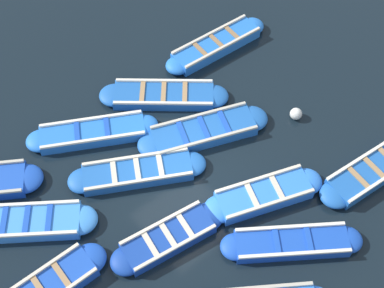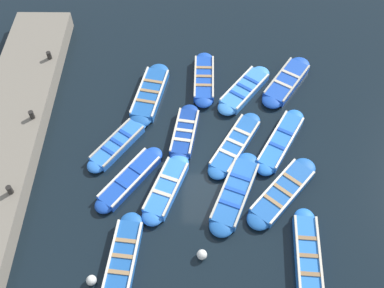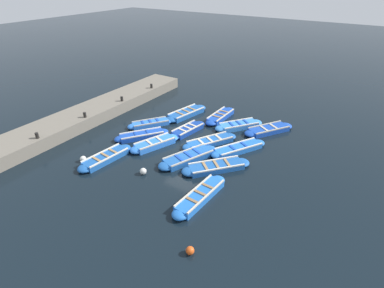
% 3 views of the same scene
% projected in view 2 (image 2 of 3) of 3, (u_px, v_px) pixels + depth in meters
% --- Properties ---
extents(ground_plane, '(120.00, 120.00, 0.00)m').
position_uv_depth(ground_plane, '(213.00, 166.00, 17.72)').
color(ground_plane, black).
extents(boat_stern_in, '(1.01, 3.83, 0.42)m').
position_uv_depth(boat_stern_in, '(308.00, 258.00, 15.26)').
color(boat_stern_in, blue).
rests_on(boat_stern_in, ground).
extents(boat_alongside, '(1.71, 3.96, 0.41)m').
position_uv_depth(boat_alongside, '(150.00, 94.00, 19.80)').
color(boat_alongside, '#1E59AD').
rests_on(boat_alongside, ground).
extents(boat_end_of_row, '(1.91, 3.38, 0.42)m').
position_uv_depth(boat_end_of_row, '(166.00, 188.00, 16.90)').
color(boat_end_of_row, blue).
rests_on(boat_end_of_row, ground).
extents(boat_broadside, '(1.20, 3.58, 0.40)m').
position_uv_depth(boat_broadside, '(123.00, 258.00, 15.26)').
color(boat_broadside, '#1E59AD').
rests_on(boat_broadside, ground).
extents(boat_centre, '(2.48, 3.08, 0.37)m').
position_uv_depth(boat_centre, '(118.00, 144.00, 18.16)').
color(boat_centre, blue).
rests_on(boat_centre, ground).
extents(boat_bow_out, '(3.20, 3.51, 0.36)m').
position_uv_depth(boat_bow_out, '(282.00, 192.00, 16.83)').
color(boat_bow_out, '#1E59AD').
rests_on(boat_bow_out, ground).
extents(boat_near_quay, '(1.26, 3.22, 0.39)m').
position_uv_depth(boat_near_quay, '(185.00, 133.00, 18.51)').
color(boat_near_quay, navy).
rests_on(boat_near_quay, ground).
extents(boat_far_corner, '(2.78, 3.58, 0.38)m').
position_uv_depth(boat_far_corner, '(287.00, 82.00, 20.27)').
color(boat_far_corner, '#1947B7').
rests_on(boat_far_corner, ground).
extents(boat_mid_row, '(0.93, 3.47, 0.41)m').
position_uv_depth(boat_mid_row, '(204.00, 79.00, 20.35)').
color(boat_mid_row, '#1947B7').
rests_on(boat_mid_row, ground).
extents(boat_inner_gap, '(2.68, 3.31, 0.37)m').
position_uv_depth(boat_inner_gap, '(130.00, 179.00, 17.18)').
color(boat_inner_gap, '#1947B7').
rests_on(boat_inner_gap, ground).
extents(boat_outer_right, '(2.54, 3.66, 0.36)m').
position_uv_depth(boat_outer_right, '(235.00, 145.00, 18.16)').
color(boat_outer_right, '#1E59AD').
rests_on(boat_outer_right, ground).
extents(boat_outer_left, '(2.52, 3.65, 0.38)m').
position_uv_depth(boat_outer_left, '(281.00, 141.00, 18.26)').
color(boat_outer_left, blue).
rests_on(boat_outer_left, ground).
extents(boat_drifting, '(2.79, 3.34, 0.40)m').
position_uv_depth(boat_drifting, '(244.00, 90.00, 19.95)').
color(boat_drifting, '#3884E0').
rests_on(boat_drifting, ground).
extents(boat_tucked, '(2.27, 3.93, 0.39)m').
position_uv_depth(boat_tucked, '(235.00, 193.00, 16.80)').
color(boat_tucked, '#1E59AD').
rests_on(boat_tucked, ground).
extents(quay_wall, '(2.64, 17.10, 0.82)m').
position_uv_depth(quay_wall, '(1.00, 159.00, 17.44)').
color(quay_wall, slate).
rests_on(quay_wall, ground).
extents(bollard_north, '(0.20, 0.20, 0.35)m').
position_uv_depth(bollard_north, '(49.00, 55.00, 20.09)').
color(bollard_north, black).
rests_on(bollard_north, quay_wall).
extents(bollard_mid_north, '(0.20, 0.20, 0.35)m').
position_uv_depth(bollard_mid_north, '(32.00, 115.00, 18.01)').
color(bollard_mid_north, black).
rests_on(bollard_mid_north, quay_wall).
extents(bollard_mid_south, '(0.20, 0.20, 0.35)m').
position_uv_depth(bollard_mid_south, '(10.00, 190.00, 15.92)').
color(bollard_mid_south, black).
rests_on(bollard_mid_south, quay_wall).
extents(buoy_orange_near, '(0.36, 0.36, 0.36)m').
position_uv_depth(buoy_orange_near, '(202.00, 255.00, 15.33)').
color(buoy_orange_near, silver).
rests_on(buoy_orange_near, ground).
extents(buoy_yellow_far, '(0.35, 0.35, 0.35)m').
position_uv_depth(buoy_yellow_far, '(91.00, 280.00, 14.80)').
color(buoy_yellow_far, silver).
rests_on(buoy_yellow_far, ground).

